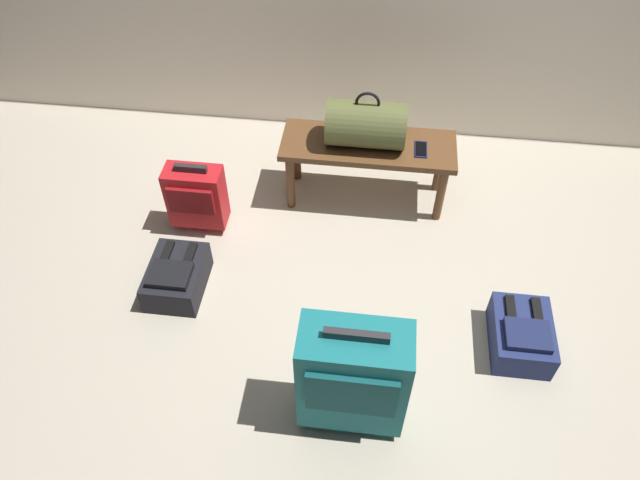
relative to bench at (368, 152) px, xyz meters
name	(u,v)px	position (x,y,z in m)	size (l,w,h in m)	color
ground_plane	(363,307)	(0.05, -0.84, -0.35)	(6.60, 6.60, 0.00)	#B2A893
bench	(368,152)	(0.00, 0.00, 0.00)	(1.00, 0.36, 0.42)	brown
duffel_bag_olive	(366,124)	(-0.02, 0.00, 0.20)	(0.44, 0.26, 0.34)	#51562D
cell_phone	(421,149)	(0.30, -0.02, 0.07)	(0.07, 0.14, 0.01)	#191E4C
suitcase_upright_teal	(353,376)	(0.03, -1.45, -0.01)	(0.46, 0.26, 0.66)	#14666B
suitcase_small_red	(196,196)	(-0.94, -0.36, -0.11)	(0.32, 0.19, 0.46)	red
backpack_dark	(177,277)	(-0.94, -0.83, -0.26)	(0.28, 0.38, 0.21)	black
backpack_navy	(521,335)	(0.83, -0.98, -0.26)	(0.28, 0.38, 0.21)	navy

